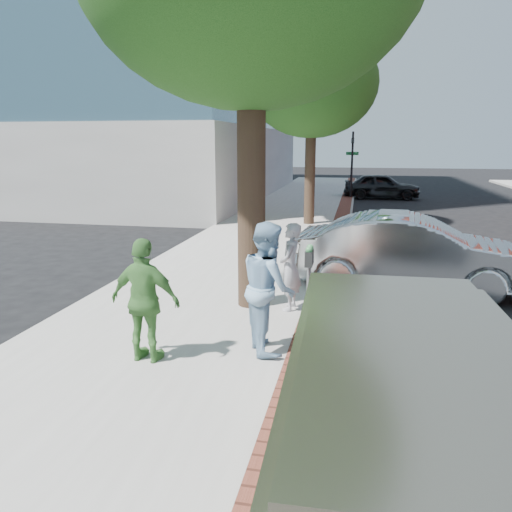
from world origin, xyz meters
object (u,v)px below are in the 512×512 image
(parking_meter, at_px, (309,271))
(person_gray, at_px, (290,267))
(sedan_silver, at_px, (412,253))
(bg_car, at_px, (382,186))
(person_green, at_px, (145,301))
(van, at_px, (405,421))
(person_officer, at_px, (268,287))

(parking_meter, xyz_separation_m, person_gray, (-0.46, 1.15, -0.24))
(parking_meter, bearing_deg, sedan_silver, 60.87)
(person_gray, xyz_separation_m, bg_car, (2.48, 21.07, -0.23))
(person_green, relative_size, van, 0.36)
(person_officer, distance_m, van, 3.54)
(parking_meter, distance_m, person_green, 2.62)
(person_gray, relative_size, sedan_silver, 0.32)
(sedan_silver, bearing_deg, bg_car, 4.46)
(person_officer, relative_size, sedan_silver, 0.38)
(parking_meter, bearing_deg, person_gray, 111.68)
(person_green, distance_m, bg_car, 24.08)
(person_officer, bearing_deg, person_gray, -25.36)
(person_gray, bearing_deg, person_officer, 1.31)
(sedan_silver, bearing_deg, van, 178.93)
(person_officer, distance_m, bg_car, 23.12)
(person_gray, height_order, sedan_silver, person_gray)
(person_officer, bearing_deg, sedan_silver, -53.50)
(bg_car, distance_m, van, 26.09)
(parking_meter, distance_m, sedan_silver, 3.97)
(person_officer, relative_size, bg_car, 0.45)
(sedan_silver, bearing_deg, person_green, 145.30)
(parking_meter, relative_size, bg_car, 0.34)
(parking_meter, xyz_separation_m, sedan_silver, (1.93, 3.46, -0.37))
(person_officer, xyz_separation_m, sedan_silver, (2.45, 4.21, -0.29))
(person_green, xyz_separation_m, sedan_silver, (4.07, 4.94, -0.21))
(bg_car, bearing_deg, person_gray, 173.67)
(person_green, relative_size, sedan_silver, 0.35)
(van, bearing_deg, person_officer, 116.99)
(person_gray, distance_m, van, 5.26)
(bg_car, height_order, van, van)
(bg_car, relative_size, van, 0.88)
(person_officer, xyz_separation_m, person_green, (-1.62, -0.74, -0.09))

